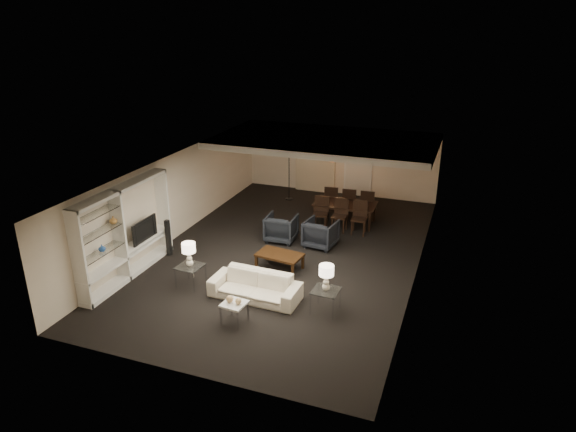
# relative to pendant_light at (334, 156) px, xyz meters

# --- Properties ---
(floor) EXTENTS (11.00, 11.00, 0.00)m
(floor) POSITION_rel_pendant_light_xyz_m (-0.30, -3.50, -1.92)
(floor) COLOR black
(floor) RESTS_ON ground
(ceiling) EXTENTS (7.00, 11.00, 0.02)m
(ceiling) POSITION_rel_pendant_light_xyz_m (-0.30, -3.50, 0.58)
(ceiling) COLOR silver
(ceiling) RESTS_ON ground
(wall_back) EXTENTS (7.00, 0.02, 2.50)m
(wall_back) POSITION_rel_pendant_light_xyz_m (-0.30, 2.00, -0.67)
(wall_back) COLOR beige
(wall_back) RESTS_ON ground
(wall_front) EXTENTS (7.00, 0.02, 2.50)m
(wall_front) POSITION_rel_pendant_light_xyz_m (-0.30, -9.00, -0.67)
(wall_front) COLOR beige
(wall_front) RESTS_ON ground
(wall_left) EXTENTS (0.02, 11.00, 2.50)m
(wall_left) POSITION_rel_pendant_light_xyz_m (-3.80, -3.50, -0.67)
(wall_left) COLOR beige
(wall_left) RESTS_ON ground
(wall_right) EXTENTS (0.02, 11.00, 2.50)m
(wall_right) POSITION_rel_pendant_light_xyz_m (3.20, -3.50, -0.67)
(wall_right) COLOR beige
(wall_right) RESTS_ON ground
(ceiling_soffit) EXTENTS (7.00, 4.00, 0.20)m
(ceiling_soffit) POSITION_rel_pendant_light_xyz_m (-0.30, 0.00, 0.48)
(ceiling_soffit) COLOR silver
(ceiling_soffit) RESTS_ON ceiling
(curtains) EXTENTS (1.50, 0.12, 2.40)m
(curtains) POSITION_rel_pendant_light_xyz_m (-1.20, 1.92, -0.72)
(curtains) COLOR beige
(curtains) RESTS_ON wall_back
(door) EXTENTS (0.90, 0.05, 2.10)m
(door) POSITION_rel_pendant_light_xyz_m (0.40, 1.97, -0.87)
(door) COLOR silver
(door) RESTS_ON wall_back
(painting) EXTENTS (0.95, 0.04, 0.65)m
(painting) POSITION_rel_pendant_light_xyz_m (1.80, 1.96, -0.37)
(painting) COLOR #142D38
(painting) RESTS_ON wall_back
(media_unit) EXTENTS (0.38, 3.40, 2.35)m
(media_unit) POSITION_rel_pendant_light_xyz_m (-3.61, -6.10, -0.74)
(media_unit) COLOR white
(media_unit) RESTS_ON wall_left
(pendant_light) EXTENTS (0.52, 0.52, 0.24)m
(pendant_light) POSITION_rel_pendant_light_xyz_m (0.00, 0.00, 0.00)
(pendant_light) COLOR #D8591E
(pendant_light) RESTS_ON ceiling_soffit
(sofa) EXTENTS (2.14, 0.90, 0.62)m
(sofa) POSITION_rel_pendant_light_xyz_m (-0.18, -6.06, -1.61)
(sofa) COLOR beige
(sofa) RESTS_ON floor
(coffee_table) EXTENTS (1.24, 0.82, 0.42)m
(coffee_table) POSITION_rel_pendant_light_xyz_m (-0.18, -4.46, -1.71)
(coffee_table) COLOR black
(coffee_table) RESTS_ON floor
(armchair_left) EXTENTS (0.88, 0.90, 0.79)m
(armchair_left) POSITION_rel_pendant_light_xyz_m (-0.78, -2.76, -1.53)
(armchair_left) COLOR black
(armchair_left) RESTS_ON floor
(armchair_right) EXTENTS (0.94, 0.96, 0.79)m
(armchair_right) POSITION_rel_pendant_light_xyz_m (0.42, -2.76, -1.53)
(armchair_right) COLOR black
(armchair_right) RESTS_ON floor
(side_table_left) EXTENTS (0.62, 0.62, 0.54)m
(side_table_left) POSITION_rel_pendant_light_xyz_m (-1.88, -6.06, -1.65)
(side_table_left) COLOR white
(side_table_left) RESTS_ON floor
(side_table_right) EXTENTS (0.61, 0.61, 0.54)m
(side_table_right) POSITION_rel_pendant_light_xyz_m (1.52, -6.06, -1.65)
(side_table_right) COLOR silver
(side_table_right) RESTS_ON floor
(table_lamp_left) EXTENTS (0.36, 0.36, 0.60)m
(table_lamp_left) POSITION_rel_pendant_light_xyz_m (-1.88, -6.06, -1.08)
(table_lamp_left) COLOR white
(table_lamp_left) RESTS_ON side_table_left
(table_lamp_right) EXTENTS (0.36, 0.36, 0.60)m
(table_lamp_right) POSITION_rel_pendant_light_xyz_m (1.52, -6.06, -1.08)
(table_lamp_right) COLOR beige
(table_lamp_right) RESTS_ON side_table_right
(marble_table) EXTENTS (0.54, 0.54, 0.48)m
(marble_table) POSITION_rel_pendant_light_xyz_m (-0.18, -7.16, -1.68)
(marble_table) COLOR white
(marble_table) RESTS_ON floor
(gold_gourd_a) EXTENTS (0.15, 0.15, 0.15)m
(gold_gourd_a) POSITION_rel_pendant_light_xyz_m (-0.28, -7.16, -1.36)
(gold_gourd_a) COLOR #DEAF75
(gold_gourd_a) RESTS_ON marble_table
(gold_gourd_b) EXTENTS (0.14, 0.14, 0.14)m
(gold_gourd_b) POSITION_rel_pendant_light_xyz_m (-0.08, -7.16, -1.37)
(gold_gourd_b) COLOR #EDC07D
(gold_gourd_b) RESTS_ON marble_table
(television) EXTENTS (0.98, 0.13, 0.57)m
(television) POSITION_rel_pendant_light_xyz_m (-3.58, -5.52, -0.89)
(television) COLOR black
(television) RESTS_ON media_unit
(vase_blue) EXTENTS (0.17, 0.17, 0.17)m
(vase_blue) POSITION_rel_pendant_light_xyz_m (-3.61, -7.00, -0.77)
(vase_blue) COLOR #2654A8
(vase_blue) RESTS_ON media_unit
(vase_amber) EXTENTS (0.18, 0.18, 0.19)m
(vase_amber) POSITION_rel_pendant_light_xyz_m (-3.61, -6.49, -0.27)
(vase_amber) COLOR #BD843F
(vase_amber) RESTS_ON media_unit
(floor_speaker) EXTENTS (0.12, 0.12, 1.02)m
(floor_speaker) POSITION_rel_pendant_light_xyz_m (-3.33, -4.73, -1.41)
(floor_speaker) COLOR black
(floor_speaker) RESTS_ON floor
(dining_table) EXTENTS (1.94, 1.12, 0.67)m
(dining_table) POSITION_rel_pendant_light_xyz_m (0.64, -0.86, -1.58)
(dining_table) COLOR black
(dining_table) RESTS_ON floor
(chair_nl) EXTENTS (0.52, 0.52, 1.00)m
(chair_nl) POSITION_rel_pendant_light_xyz_m (0.04, -1.51, -1.42)
(chair_nl) COLOR black
(chair_nl) RESTS_ON floor
(chair_nm) EXTENTS (0.46, 0.46, 1.00)m
(chair_nm) POSITION_rel_pendant_light_xyz_m (0.64, -1.51, -1.42)
(chair_nm) COLOR black
(chair_nm) RESTS_ON floor
(chair_nr) EXTENTS (0.50, 0.50, 1.00)m
(chair_nr) POSITION_rel_pendant_light_xyz_m (1.24, -1.51, -1.42)
(chair_nr) COLOR black
(chair_nr) RESTS_ON floor
(chair_fl) EXTENTS (0.51, 0.51, 1.00)m
(chair_fl) POSITION_rel_pendant_light_xyz_m (0.04, -0.21, -1.42)
(chair_fl) COLOR black
(chair_fl) RESTS_ON floor
(chair_fm) EXTENTS (0.50, 0.50, 1.00)m
(chair_fm) POSITION_rel_pendant_light_xyz_m (0.64, -0.21, -1.42)
(chair_fm) COLOR black
(chair_fm) RESTS_ON floor
(chair_fr) EXTENTS (0.48, 0.48, 1.00)m
(chair_fr) POSITION_rel_pendant_light_xyz_m (1.24, -0.21, -1.42)
(chair_fr) COLOR black
(chair_fr) RESTS_ON floor
(floor_lamp) EXTENTS (0.29, 0.29, 1.84)m
(floor_lamp) POSITION_rel_pendant_light_xyz_m (-1.80, 0.72, -1.00)
(floor_lamp) COLOR black
(floor_lamp) RESTS_ON floor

